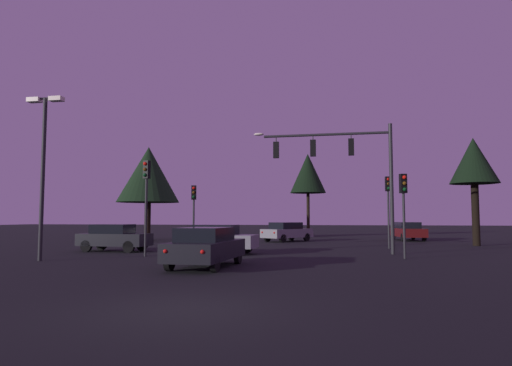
{
  "coord_description": "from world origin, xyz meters",
  "views": [
    {
      "loc": [
        3.22,
        -9.17,
        1.89
      ],
      "look_at": [
        -1.35,
        16.13,
        3.86
      ],
      "focal_mm": 31.89,
      "sensor_mm": 36.0,
      "label": 1
    }
  ],
  "objects": [
    {
      "name": "traffic_light_corner_right",
      "position": [
        -6.11,
        11.92,
        3.33
      ],
      "size": [
        0.35,
        0.38,
        4.72
      ],
      "color": "#232326",
      "rests_on": "ground"
    },
    {
      "name": "traffic_light_far_side",
      "position": [
        6.24,
        12.84,
        2.8
      ],
      "size": [
        0.36,
        0.38,
        3.93
      ],
      "color": "#232326",
      "rests_on": "ground"
    },
    {
      "name": "tree_behind_sign",
      "position": [
        12.39,
        23.79,
        5.67
      ],
      "size": [
        3.2,
        3.2,
        7.36
      ],
      "color": "black",
      "rests_on": "ground"
    },
    {
      "name": "car_crossing_left",
      "position": [
        -9.24,
        14.77,
        0.79
      ],
      "size": [
        4.07,
        1.91,
        1.52
      ],
      "color": "black",
      "rests_on": "ground"
    },
    {
      "name": "parking_lot_lamp_post",
      "position": [
        -9.72,
        8.96,
        4.7
      ],
      "size": [
        1.7,
        0.36,
        7.32
      ],
      "color": "#232326",
      "rests_on": "ground"
    },
    {
      "name": "car_crossing_right",
      "position": [
        -3.02,
        14.14,
        0.79
      ],
      "size": [
        4.1,
        2.06,
        1.52
      ],
      "color": "gray",
      "rests_on": "ground"
    },
    {
      "name": "tree_center_horizon",
      "position": [
        0.26,
        36.77,
        6.34
      ],
      "size": [
        3.6,
        3.6,
        8.37
      ],
      "color": "black",
      "rests_on": "ground"
    },
    {
      "name": "car_nearside_lane",
      "position": [
        -1.78,
        7.75,
        0.8
      ],
      "size": [
        2.12,
        4.72,
        1.52
      ],
      "color": "black",
      "rests_on": "ground"
    },
    {
      "name": "ground_plane",
      "position": [
        0.0,
        24.5,
        0.0
      ],
      "size": [
        168.0,
        168.0,
        0.0
      ],
      "primitive_type": "plane",
      "color": "black",
      "rests_on": "ground"
    },
    {
      "name": "traffic_signal_mast_arm",
      "position": [
        3.58,
        15.46,
        4.94
      ],
      "size": [
        7.45,
        0.45,
        6.85
      ],
      "color": "#232326",
      "rests_on": "ground"
    },
    {
      "name": "traffic_light_median",
      "position": [
        -5.77,
        18.42,
        2.8
      ],
      "size": [
        0.35,
        0.38,
        3.93
      ],
      "color": "#232326",
      "rests_on": "ground"
    },
    {
      "name": "tree_left_far",
      "position": [
        -12.56,
        26.88,
        5.51
      ],
      "size": [
        5.22,
        5.22,
        7.89
      ],
      "color": "black",
      "rests_on": "ground"
    },
    {
      "name": "traffic_light_corner_left",
      "position": [
        6.28,
        19.81,
        3.13
      ],
      "size": [
        0.34,
        0.37,
        4.43
      ],
      "color": "#232326",
      "rests_on": "ground"
    },
    {
      "name": "car_far_lane",
      "position": [
        8.95,
        30.62,
        0.8
      ],
      "size": [
        2.44,
        4.79,
        1.52
      ],
      "color": "#4C0F0F",
      "rests_on": "ground"
    },
    {
      "name": "car_parked_lot",
      "position": [
        -0.82,
        27.06,
        0.8
      ],
      "size": [
        4.01,
        4.55,
        1.52
      ],
      "color": "gray",
      "rests_on": "ground"
    }
  ]
}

